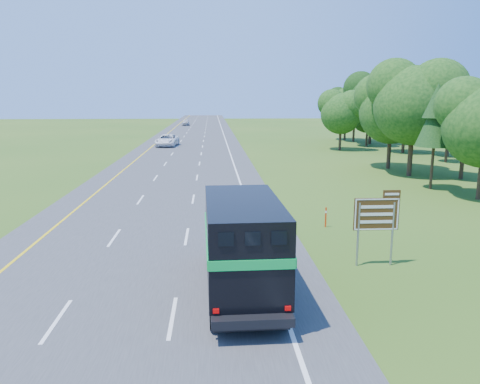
{
  "coord_description": "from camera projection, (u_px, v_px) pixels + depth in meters",
  "views": [
    {
      "loc": [
        3.16,
        -12.1,
        7.0
      ],
      "look_at": [
        4.76,
        14.15,
        1.69
      ],
      "focal_mm": 35.0,
      "sensor_mm": 36.0,
      "label": 1
    }
  ],
  "objects": [
    {
      "name": "ground",
      "position": [
        101.0,
        353.0,
        13.04
      ],
      "size": [
        300.0,
        300.0,
        0.0
      ],
      "primitive_type": "plane",
      "color": "#2C5316",
      "rests_on": "ground"
    },
    {
      "name": "far_car",
      "position": [
        186.0,
        123.0,
        119.06
      ],
      "size": [
        1.81,
        4.38,
        1.48
      ],
      "primitive_type": "imported",
      "rotation": [
        0.0,
        0.0,
        -0.01
      ],
      "color": "#AFB0B6",
      "rests_on": "road"
    },
    {
      "name": "horse_truck",
      "position": [
        241.0,
        242.0,
        16.77
      ],
      "size": [
        2.71,
        8.07,
        3.54
      ],
      "rotation": [
        0.0,
        0.0,
        0.02
      ],
      "color": "black",
      "rests_on": "road"
    },
    {
      "name": "white_suv",
      "position": [
        167.0,
        140.0,
        68.35
      ],
      "size": [
        3.33,
        6.35,
        1.7
      ],
      "primitive_type": "imported",
      "rotation": [
        0.0,
        0.0,
        -0.08
      ],
      "color": "white",
      "rests_on": "road"
    },
    {
      "name": "road",
      "position": [
        188.0,
        151.0,
        61.96
      ],
      "size": [
        15.0,
        260.0,
        0.04
      ],
      "primitive_type": "cube",
      "color": "#38383A",
      "rests_on": "ground"
    },
    {
      "name": "exit_sign",
      "position": [
        377.0,
        217.0,
        19.48
      ],
      "size": [
        1.92,
        0.1,
        3.26
      ],
      "rotation": [
        0.0,
        0.0,
        -0.0
      ],
      "color": "gray",
      "rests_on": "ground"
    },
    {
      "name": "delineator",
      "position": [
        326.0,
        217.0,
        25.65
      ],
      "size": [
        0.09,
        0.05,
        1.12
      ],
      "color": "red",
      "rests_on": "ground"
    },
    {
      "name": "lane_markings",
      "position": [
        188.0,
        151.0,
        61.95
      ],
      "size": [
        11.15,
        260.0,
        0.01
      ],
      "color": "yellow",
      "rests_on": "road"
    },
    {
      "name": "tree_wall_right",
      "position": [
        461.0,
        109.0,
        42.75
      ],
      "size": [
        16.0,
        100.0,
        12.0
      ],
      "primitive_type": null,
      "color": "black",
      "rests_on": "ground"
    }
  ]
}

